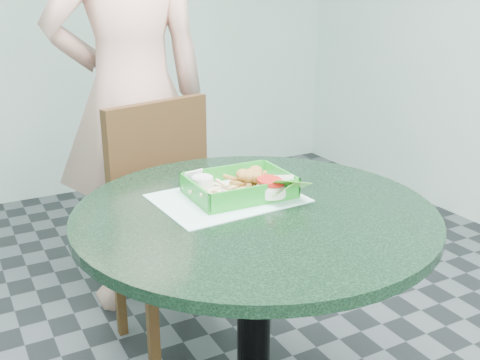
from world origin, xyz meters
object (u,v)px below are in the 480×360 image
cafe_table (254,271)px  crab_sandwich (250,185)px  sauce_ramekin (203,189)px  diner_person (129,50)px  food_basket (239,196)px  dining_chair (172,211)px

cafe_table → crab_sandwich: crab_sandwich is taller
cafe_table → sauce_ramekin: size_ratio=16.49×
diner_person → sauce_ramekin: diner_person is taller
food_basket → sauce_ramekin: size_ratio=4.76×
crab_sandwich → sauce_ramekin: (-0.13, 0.04, 0.00)m
cafe_table → crab_sandwich: bearing=67.9°
dining_chair → sauce_ramekin: dining_chair is taller
cafe_table → dining_chair: (0.00, 0.63, -0.05)m
dining_chair → crab_sandwich: (0.03, -0.54, 0.27)m
diner_person → sauce_ramekin: (-0.08, -0.85, -0.30)m
cafe_table → food_basket: 0.21m
diner_person → crab_sandwich: 0.93m
dining_chair → diner_person: 0.66m
diner_person → food_basket: 0.93m
diner_person → food_basket: bearing=94.0°
diner_person → crab_sandwich: (0.05, -0.88, -0.30)m
sauce_ramekin → diner_person: bearing=84.6°
sauce_ramekin → crab_sandwich: bearing=-15.7°
dining_chair → diner_person: bearing=77.1°
sauce_ramekin → cafe_table: bearing=-54.0°
cafe_table → crab_sandwich: 0.24m
cafe_table → dining_chair: bearing=89.7°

